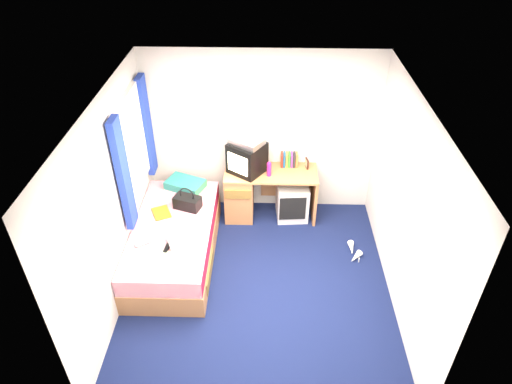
{
  "coord_description": "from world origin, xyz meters",
  "views": [
    {
      "loc": [
        0.09,
        -3.92,
        4.22
      ],
      "look_at": [
        -0.05,
        0.7,
        0.92
      ],
      "focal_mm": 32.0,
      "sensor_mm": 36.0,
      "label": 1
    }
  ],
  "objects_px": {
    "crt_tv": "(247,158)",
    "aerosol_can": "(258,163)",
    "colour_swatch_fan": "(170,254)",
    "remote_control": "(167,248)",
    "pillow": "(185,184)",
    "vcr": "(247,141)",
    "magazine": "(161,213)",
    "bed": "(175,241)",
    "towel": "(181,239)",
    "white_heels": "(353,252)",
    "water_bottle": "(143,242)",
    "storage_cube": "(292,200)",
    "picture_frame": "(307,163)",
    "pink_water_bottle": "(269,170)",
    "desk": "(252,191)",
    "handbag": "(187,202)"
  },
  "relations": [
    {
      "from": "bed",
      "to": "colour_swatch_fan",
      "type": "relative_size",
      "value": 9.09
    },
    {
      "from": "crt_tv",
      "to": "picture_frame",
      "type": "height_order",
      "value": "crt_tv"
    },
    {
      "from": "crt_tv",
      "to": "picture_frame",
      "type": "xyz_separation_m",
      "value": [
        0.84,
        0.12,
        -0.15
      ]
    },
    {
      "from": "storage_cube",
      "to": "magazine",
      "type": "distance_m",
      "value": 1.89
    },
    {
      "from": "magazine",
      "to": "handbag",
      "type": "bearing_deg",
      "value": 21.53
    },
    {
      "from": "aerosol_can",
      "to": "colour_swatch_fan",
      "type": "xyz_separation_m",
      "value": [
        -1.0,
        -1.55,
        -0.29
      ]
    },
    {
      "from": "water_bottle",
      "to": "white_heels",
      "type": "height_order",
      "value": "water_bottle"
    },
    {
      "from": "towel",
      "to": "magazine",
      "type": "xyz_separation_m",
      "value": [
        -0.36,
        0.56,
        -0.04
      ]
    },
    {
      "from": "magazine",
      "to": "colour_swatch_fan",
      "type": "relative_size",
      "value": 1.27
    },
    {
      "from": "handbag",
      "to": "towel",
      "type": "relative_size",
      "value": 1.25
    },
    {
      "from": "handbag",
      "to": "magazine",
      "type": "height_order",
      "value": "handbag"
    },
    {
      "from": "crt_tv",
      "to": "towel",
      "type": "xyz_separation_m",
      "value": [
        -0.73,
        -1.28,
        -0.38
      ]
    },
    {
      "from": "bed",
      "to": "crt_tv",
      "type": "xyz_separation_m",
      "value": [
        0.9,
        0.95,
        0.7
      ]
    },
    {
      "from": "crt_tv",
      "to": "aerosol_can",
      "type": "bearing_deg",
      "value": 59.15
    },
    {
      "from": "remote_control",
      "to": "white_heels",
      "type": "xyz_separation_m",
      "value": [
        2.34,
        0.54,
        -0.51
      ]
    },
    {
      "from": "pillow",
      "to": "storage_cube",
      "type": "bearing_deg",
      "value": 3.68
    },
    {
      "from": "handbag",
      "to": "remote_control",
      "type": "xyz_separation_m",
      "value": [
        -0.13,
        -0.8,
        -0.08
      ]
    },
    {
      "from": "water_bottle",
      "to": "colour_swatch_fan",
      "type": "xyz_separation_m",
      "value": [
        0.35,
        -0.16,
        -0.03
      ]
    },
    {
      "from": "towel",
      "to": "remote_control",
      "type": "xyz_separation_m",
      "value": [
        -0.16,
        -0.11,
        -0.04
      ]
    },
    {
      "from": "crt_tv",
      "to": "water_bottle",
      "type": "distance_m",
      "value": 1.82
    },
    {
      "from": "aerosol_can",
      "to": "white_heels",
      "type": "relative_size",
      "value": 0.44
    },
    {
      "from": "colour_swatch_fan",
      "to": "crt_tv",
      "type": "bearing_deg",
      "value": 60.49
    },
    {
      "from": "colour_swatch_fan",
      "to": "remote_control",
      "type": "relative_size",
      "value": 1.38
    },
    {
      "from": "magazine",
      "to": "white_heels",
      "type": "xyz_separation_m",
      "value": [
        2.54,
        -0.14,
        -0.51
      ]
    },
    {
      "from": "pink_water_bottle",
      "to": "white_heels",
      "type": "bearing_deg",
      "value": -33.37
    },
    {
      "from": "bed",
      "to": "vcr",
      "type": "bearing_deg",
      "value": 46.55
    },
    {
      "from": "vcr",
      "to": "colour_swatch_fan",
      "type": "distance_m",
      "value": 1.84
    },
    {
      "from": "pillow",
      "to": "desk",
      "type": "xyz_separation_m",
      "value": [
        0.92,
        0.13,
        -0.19
      ]
    },
    {
      "from": "pillow",
      "to": "vcr",
      "type": "xyz_separation_m",
      "value": [
        0.87,
        0.13,
        0.63
      ]
    },
    {
      "from": "crt_tv",
      "to": "towel",
      "type": "height_order",
      "value": "crt_tv"
    },
    {
      "from": "bed",
      "to": "towel",
      "type": "distance_m",
      "value": 0.49
    },
    {
      "from": "picture_frame",
      "to": "pink_water_bottle",
      "type": "relative_size",
      "value": 0.72
    },
    {
      "from": "towel",
      "to": "magazine",
      "type": "height_order",
      "value": "towel"
    },
    {
      "from": "towel",
      "to": "white_heels",
      "type": "distance_m",
      "value": 2.29
    },
    {
      "from": "remote_control",
      "to": "towel",
      "type": "bearing_deg",
      "value": 42.36
    },
    {
      "from": "water_bottle",
      "to": "picture_frame",
      "type": "bearing_deg",
      "value": 35.43
    },
    {
      "from": "handbag",
      "to": "remote_control",
      "type": "bearing_deg",
      "value": -80.28
    },
    {
      "from": "storage_cube",
      "to": "colour_swatch_fan",
      "type": "distance_m",
      "value": 2.1
    },
    {
      "from": "handbag",
      "to": "towel",
      "type": "distance_m",
      "value": 0.7
    },
    {
      "from": "towel",
      "to": "white_heels",
      "type": "bearing_deg",
      "value": 11.09
    },
    {
      "from": "remote_control",
      "to": "magazine",
      "type": "bearing_deg",
      "value": 114.19
    },
    {
      "from": "storage_cube",
      "to": "pink_water_bottle",
      "type": "distance_m",
      "value": 0.67
    },
    {
      "from": "desk",
      "to": "storage_cube",
      "type": "xyz_separation_m",
      "value": [
        0.59,
        -0.03,
        -0.13
      ]
    },
    {
      "from": "vcr",
      "to": "handbag",
      "type": "relative_size",
      "value": 1.1
    },
    {
      "from": "vcr",
      "to": "remote_control",
      "type": "height_order",
      "value": "vcr"
    },
    {
      "from": "picture_frame",
      "to": "magazine",
      "type": "relative_size",
      "value": 0.5
    },
    {
      "from": "desk",
      "to": "towel",
      "type": "distance_m",
      "value": 1.52
    },
    {
      "from": "bed",
      "to": "picture_frame",
      "type": "height_order",
      "value": "picture_frame"
    },
    {
      "from": "water_bottle",
      "to": "bed",
      "type": "bearing_deg",
      "value": 52.71
    },
    {
      "from": "storage_cube",
      "to": "water_bottle",
      "type": "distance_m",
      "value": 2.26
    }
  ]
}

